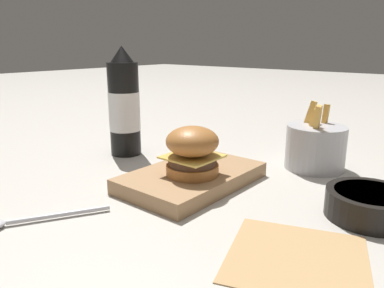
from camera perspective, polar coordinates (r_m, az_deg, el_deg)
The scene contains 9 objects.
ground_plane at distance 0.64m, azimuth 3.54°, elevation -7.84°, with size 6.00×6.00×0.00m, color #B7B2A8.
serving_board at distance 0.69m, azimuth 0.00°, elevation -5.12°, with size 0.26×0.16×0.03m.
burger at distance 0.65m, azimuth 0.31°, elevation -0.92°, with size 0.09×0.09×0.09m.
ketchup_bottle at distance 0.87m, azimuth -10.29°, elevation 5.63°, with size 0.07×0.07×0.25m.
fries_basket at distance 0.81m, azimuth 18.29°, elevation -0.37°, with size 0.12×0.12×0.14m.
side_bowl at distance 0.62m, azimuth 25.49°, elevation -8.20°, with size 0.13×0.13×0.04m.
spoon at distance 0.60m, azimuth -25.54°, elevation -10.63°, with size 0.17×0.11×0.01m.
ketchup_puddle at distance 0.91m, azimuth -0.41°, elevation -0.71°, with size 0.04×0.04×0.00m.
parchment_square at distance 0.49m, azimuth 15.72°, elevation -16.30°, with size 0.21×0.21×0.00m.
Camera 1 is at (-0.48, -0.35, 0.25)m, focal length 35.00 mm.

